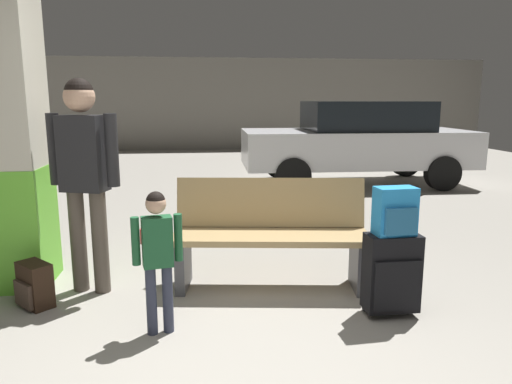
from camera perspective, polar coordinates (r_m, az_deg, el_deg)
The scene contains 10 objects.
ground_plane at distance 6.44m, azimuth -4.65°, elevation -3.37°, with size 18.00×18.00×0.10m, color gray.
garage_back_wall at distance 15.10m, azimuth -6.07°, elevation 10.36°, with size 18.00×0.12×2.80m, color gray.
structural_pillar at distance 4.37m, azimuth -27.80°, elevation 6.99°, with size 0.57×0.57×2.69m.
bench at distance 3.99m, azimuth 1.74°, elevation -5.04°, with size 1.66×0.74×0.89m.
suitcase at distance 3.60m, azimuth 15.87°, elevation -9.27°, with size 0.38×0.24×0.60m.
backpack_bright at distance 3.48m, azimuth 16.27°, elevation -2.29°, with size 0.29×0.21×0.34m.
child at distance 3.19m, azimuth -11.68°, elevation -6.50°, with size 0.32×0.19×0.97m.
adult at distance 3.97m, azimuth -19.83°, elevation 3.23°, with size 0.56×0.29×1.70m.
backpack_dark_floor at distance 4.03m, azimuth -24.89°, elevation -10.05°, with size 0.31×0.32×0.34m.
parked_car_near at distance 9.01m, azimuth 12.04°, elevation 6.03°, with size 4.14×1.87×1.51m.
Camera 1 is at (-0.22, -2.24, 1.54)m, focal length 33.59 mm.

